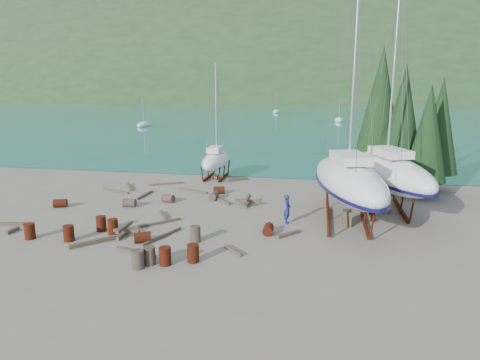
% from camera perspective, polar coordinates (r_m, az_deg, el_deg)
% --- Properties ---
extents(ground, '(600.00, 600.00, 0.00)m').
position_cam_1_polar(ground, '(25.50, -4.34, -6.61)').
color(ground, '#6C6555').
rests_on(ground, ground).
extents(bay_water, '(700.00, 700.00, 0.00)m').
position_cam_1_polar(bay_water, '(338.38, 10.08, 10.91)').
color(bay_water, '#18777C').
rests_on(bay_water, ground).
extents(far_hill, '(800.00, 360.00, 110.00)m').
position_cam_1_polar(far_hill, '(343.38, 10.10, 10.93)').
color(far_hill, '#22361B').
rests_on(far_hill, ground).
extents(far_house_left, '(6.60, 5.60, 5.60)m').
position_cam_1_polar(far_house_left, '(223.40, -6.44, 11.05)').
color(far_house_left, beige).
rests_on(far_house_left, ground).
extents(far_house_center, '(6.60, 5.60, 5.60)m').
position_cam_1_polar(far_house_center, '(214.92, 3.99, 11.04)').
color(far_house_center, beige).
rests_on(far_house_center, ground).
extents(far_house_right, '(6.60, 5.60, 5.60)m').
position_cam_1_polar(far_house_right, '(214.58, 17.59, 10.49)').
color(far_house_right, beige).
rests_on(far_house_right, ground).
extents(cypress_near_right, '(3.60, 3.60, 10.00)m').
position_cam_1_polar(cypress_near_right, '(35.82, 20.86, 7.62)').
color(cypress_near_right, black).
rests_on(cypress_near_right, ground).
extents(cypress_mid_right, '(3.06, 3.06, 8.50)m').
position_cam_1_polar(cypress_mid_right, '(34.23, 23.78, 5.72)').
color(cypress_mid_right, black).
rests_on(cypress_mid_right, ground).
extents(cypress_back_left, '(4.14, 4.14, 11.50)m').
position_cam_1_polar(cypress_back_left, '(37.53, 18.18, 9.34)').
color(cypress_back_left, black).
rests_on(cypress_back_left, ground).
extents(cypress_far_right, '(3.24, 3.24, 9.00)m').
position_cam_1_polar(cypress_far_right, '(37.46, 25.09, 6.55)').
color(cypress_far_right, black).
rests_on(cypress_far_right, ground).
extents(moored_boat_left, '(2.00, 5.00, 6.05)m').
position_cam_1_polar(moored_boat_left, '(91.20, -12.72, 7.21)').
color(moored_boat_left, silver).
rests_on(moored_boat_left, ground).
extents(moored_boat_mid, '(2.00, 5.00, 6.05)m').
position_cam_1_polar(moored_boat_mid, '(103.58, 13.04, 7.79)').
color(moored_boat_mid, silver).
rests_on(moored_boat_mid, ground).
extents(moored_boat_far, '(2.00, 5.00, 6.05)m').
position_cam_1_polar(moored_boat_far, '(134.23, 4.85, 9.07)').
color(moored_boat_far, silver).
rests_on(moored_boat_far, ground).
extents(large_sailboat_near, '(5.55, 11.12, 16.84)m').
position_cam_1_polar(large_sailboat_near, '(26.79, 14.28, 0.00)').
color(large_sailboat_near, silver).
rests_on(large_sailboat_near, ground).
extents(large_sailboat_far, '(6.53, 10.65, 16.25)m').
position_cam_1_polar(large_sailboat_far, '(30.28, 19.06, 1.00)').
color(large_sailboat_far, silver).
rests_on(large_sailboat_far, ground).
extents(small_sailboat_shore, '(2.03, 6.39, 10.22)m').
position_cam_1_polar(small_sailboat_shore, '(38.95, -3.25, 2.67)').
color(small_sailboat_shore, silver).
rests_on(small_sailboat_shore, ground).
extents(worker, '(0.44, 0.67, 1.83)m').
position_cam_1_polar(worker, '(26.42, 6.33, -3.88)').
color(worker, navy).
rests_on(worker, ground).
extents(drum_0, '(0.58, 0.58, 0.88)m').
position_cam_1_polar(drum_0, '(26.53, -26.23, -6.14)').
color(drum_0, '#561A0E').
rests_on(drum_0, ground).
extents(drum_2, '(1.03, 0.86, 0.58)m').
position_cam_1_polar(drum_2, '(32.41, -22.83, -2.87)').
color(drum_2, '#561A0E').
rests_on(drum_2, ground).
extents(drum_3, '(0.58, 0.58, 0.88)m').
position_cam_1_polar(drum_3, '(20.84, -9.97, -9.96)').
color(drum_3, '#561A0E').
rests_on(drum_3, ground).
extents(drum_4, '(0.98, 0.75, 0.58)m').
position_cam_1_polar(drum_4, '(33.63, -2.81, -1.35)').
color(drum_4, '#561A0E').
rests_on(drum_4, ground).
extents(drum_5, '(0.58, 0.58, 0.88)m').
position_cam_1_polar(drum_5, '(23.54, -5.97, -7.16)').
color(drum_5, '#2D2823').
rests_on(drum_5, ground).
extents(drum_6, '(0.59, 0.89, 0.58)m').
position_cam_1_polar(drum_6, '(24.65, 3.78, -6.57)').
color(drum_6, '#561A0E').
rests_on(drum_6, ground).
extents(drum_7, '(0.58, 0.58, 0.88)m').
position_cam_1_polar(drum_7, '(20.97, -6.28, -9.69)').
color(drum_7, '#561A0E').
rests_on(drum_7, ground).
extents(drum_9, '(0.99, 0.76, 0.58)m').
position_cam_1_polar(drum_9, '(31.58, -9.56, -2.43)').
color(drum_9, '#2D2823').
rests_on(drum_9, ground).
extents(drum_10, '(0.58, 0.58, 0.88)m').
position_cam_1_polar(drum_10, '(26.39, -18.02, -5.54)').
color(drum_10, '#561A0E').
rests_on(drum_10, ground).
extents(drum_11, '(0.64, 0.92, 0.58)m').
position_cam_1_polar(drum_11, '(31.92, -3.49, -2.12)').
color(drum_11, '#2D2823').
rests_on(drum_11, ground).
extents(drum_12, '(1.05, 0.93, 0.58)m').
position_cam_1_polar(drum_12, '(23.94, -12.88, -7.46)').
color(drum_12, '#561A0E').
rests_on(drum_12, ground).
extents(drum_13, '(0.58, 0.58, 0.88)m').
position_cam_1_polar(drum_13, '(25.31, -21.87, -6.61)').
color(drum_13, '#561A0E').
rests_on(drum_13, ground).
extents(drum_14, '(0.58, 0.58, 0.88)m').
position_cam_1_polar(drum_14, '(25.65, -16.58, -5.96)').
color(drum_14, '#561A0E').
rests_on(drum_14, ground).
extents(drum_15, '(0.92, 0.64, 0.58)m').
position_cam_1_polar(drum_15, '(30.99, -14.53, -2.95)').
color(drum_15, '#2D2823').
rests_on(drum_15, ground).
extents(drum_16, '(0.58, 0.58, 0.88)m').
position_cam_1_polar(drum_16, '(20.74, -13.46, -10.24)').
color(drum_16, '#2D2823').
rests_on(drum_16, ground).
extents(drum_17, '(0.58, 0.58, 0.88)m').
position_cam_1_polar(drum_17, '(21.03, -11.99, -9.83)').
color(drum_17, '#2D2823').
rests_on(drum_17, ground).
extents(timber_0, '(2.63, 1.56, 0.14)m').
position_cam_1_polar(timber_0, '(37.26, -9.70, -0.49)').
color(timber_0, brown).
rests_on(timber_0, ground).
extents(timber_1, '(1.25, 1.37, 0.19)m').
position_cam_1_polar(timber_1, '(24.57, 6.49, -7.17)').
color(timber_1, brown).
rests_on(timber_1, ground).
extents(timber_2, '(1.49, 2.31, 0.19)m').
position_cam_1_polar(timber_2, '(36.68, -14.53, -0.89)').
color(timber_2, brown).
rests_on(timber_2, ground).
extents(timber_3, '(1.21, 3.09, 0.15)m').
position_cam_1_polar(timber_3, '(24.52, -10.32, -7.40)').
color(timber_3, brown).
rests_on(timber_3, ground).
extents(timber_4, '(1.06, 1.57, 0.17)m').
position_cam_1_polar(timber_4, '(28.37, -10.19, -4.60)').
color(timber_4, brown).
rests_on(timber_4, ground).
extents(timber_5, '(2.47, 1.01, 0.16)m').
position_cam_1_polar(timber_5, '(22.51, -13.70, -9.39)').
color(timber_5, brown).
rests_on(timber_5, ground).
extents(timber_6, '(1.63, 1.33, 0.19)m').
position_cam_1_polar(timber_6, '(38.16, -0.25, 0.04)').
color(timber_6, brown).
rests_on(timber_6, ground).
extents(timber_7, '(1.23, 1.24, 0.17)m').
position_cam_1_polar(timber_7, '(22.16, -0.91, -9.35)').
color(timber_7, brown).
rests_on(timber_7, ground).
extents(timber_8, '(1.80, 1.73, 0.19)m').
position_cam_1_polar(timber_8, '(31.41, -2.57, -2.72)').
color(timber_8, brown).
rests_on(timber_8, ground).
extents(timber_10, '(2.68, 1.20, 0.16)m').
position_cam_1_polar(timber_10, '(34.46, -6.29, -1.43)').
color(timber_10, brown).
rests_on(timber_10, ground).
extents(timber_11, '(2.02, 2.11, 0.15)m').
position_cam_1_polar(timber_11, '(26.87, -10.58, -5.61)').
color(timber_11, brown).
rests_on(timber_11, ground).
extents(timber_13, '(0.23, 0.97, 0.22)m').
position_cam_1_polar(timber_13, '(28.23, -28.07, -5.96)').
color(timber_13, brown).
rests_on(timber_13, ground).
extents(timber_14, '(2.84, 0.74, 0.18)m').
position_cam_1_polar(timber_14, '(29.90, -29.24, -5.15)').
color(timber_14, brown).
rests_on(timber_14, ground).
extents(timber_15, '(2.63, 1.06, 0.15)m').
position_cam_1_polar(timber_15, '(35.59, -16.23, -1.43)').
color(timber_15, brown).
rests_on(timber_15, ground).
extents(timber_16, '(1.85, 2.04, 0.23)m').
position_cam_1_polar(timber_16, '(24.49, -19.00, -7.82)').
color(timber_16, brown).
rests_on(timber_16, ground).
extents(timber_17, '(0.30, 2.58, 0.16)m').
position_cam_1_polar(timber_17, '(33.71, -12.60, -1.98)').
color(timber_17, brown).
rests_on(timber_17, ground).
extents(timber_pile_fore, '(1.80, 1.80, 0.60)m').
position_cam_1_polar(timber_pile_fore, '(25.23, -15.17, -6.52)').
color(timber_pile_fore, brown).
rests_on(timber_pile_fore, ground).
extents(timber_pile_aft, '(1.80, 1.80, 0.60)m').
position_cam_1_polar(timber_pile_aft, '(30.39, 1.00, -2.83)').
color(timber_pile_aft, brown).
rests_on(timber_pile_aft, ground).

